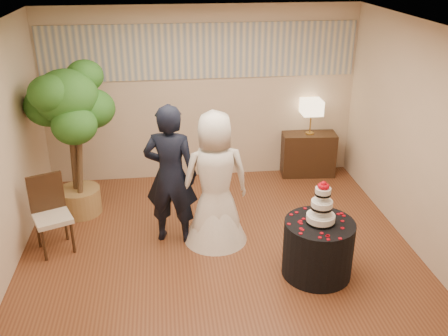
{
  "coord_description": "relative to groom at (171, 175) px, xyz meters",
  "views": [
    {
      "loc": [
        -0.61,
        -5.24,
        3.61
      ],
      "look_at": [
        0.1,
        0.4,
        1.05
      ],
      "focal_mm": 40.0,
      "sensor_mm": 36.0,
      "label": 1
    }
  ],
  "objects": [
    {
      "name": "floor",
      "position": [
        0.57,
        -0.52,
        -0.94
      ],
      "size": [
        5.0,
        5.0,
        0.0
      ],
      "primitive_type": "cube",
      "color": "brown",
      "rests_on": "ground"
    },
    {
      "name": "ceiling",
      "position": [
        0.57,
        -0.52,
        1.86
      ],
      "size": [
        5.0,
        5.0,
        0.0
      ],
      "primitive_type": "cube",
      "color": "white",
      "rests_on": "wall_back"
    },
    {
      "name": "wall_back",
      "position": [
        0.57,
        1.98,
        0.46
      ],
      "size": [
        5.0,
        0.06,
        2.8
      ],
      "primitive_type": "cube",
      "color": "beige",
      "rests_on": "ground"
    },
    {
      "name": "wall_front",
      "position": [
        0.57,
        -3.02,
        0.46
      ],
      "size": [
        5.0,
        0.06,
        2.8
      ],
      "primitive_type": "cube",
      "color": "beige",
      "rests_on": "ground"
    },
    {
      "name": "wall_right",
      "position": [
        3.07,
        -0.52,
        0.46
      ],
      "size": [
        0.06,
        5.0,
        2.8
      ],
      "primitive_type": "cube",
      "color": "beige",
      "rests_on": "ground"
    },
    {
      "name": "mural_border",
      "position": [
        0.57,
        1.96,
        1.16
      ],
      "size": [
        4.9,
        0.02,
        0.85
      ],
      "primitive_type": "cube",
      "color": "#B1B1A4",
      "rests_on": "wall_back"
    },
    {
      "name": "groom",
      "position": [
        0.0,
        0.0,
        0.0
      ],
      "size": [
        0.77,
        0.6,
        1.87
      ],
      "primitive_type": "imported",
      "rotation": [
        0.0,
        0.0,
        2.9
      ],
      "color": "black",
      "rests_on": "floor"
    },
    {
      "name": "bride",
      "position": [
        0.56,
        -0.08,
        -0.05
      ],
      "size": [
        0.94,
        0.91,
        1.78
      ],
      "primitive_type": "imported",
      "rotation": [
        0.0,
        0.0,
        3.23
      ],
      "color": "white",
      "rests_on": "floor"
    },
    {
      "name": "cake_table",
      "position": [
        1.67,
        -0.99,
        -0.59
      ],
      "size": [
        0.94,
        0.94,
        0.7
      ],
      "primitive_type": "cylinder",
      "rotation": [
        0.0,
        0.0,
        0.16
      ],
      "color": "black",
      "rests_on": "floor"
    },
    {
      "name": "wedding_cake",
      "position": [
        1.67,
        -0.99,
        0.02
      ],
      "size": [
        0.33,
        0.33,
        0.53
      ],
      "primitive_type": null,
      "color": "white",
      "rests_on": "cake_table"
    },
    {
      "name": "console",
      "position": [
        2.34,
        1.78,
        -0.57
      ],
      "size": [
        0.91,
        0.46,
        0.74
      ],
      "primitive_type": "cube",
      "rotation": [
        0.0,
        0.0,
        -0.08
      ],
      "color": "#321F12",
      "rests_on": "floor"
    },
    {
      "name": "table_lamp",
      "position": [
        2.34,
        1.78,
        0.09
      ],
      "size": [
        0.32,
        0.32,
        0.58
      ],
      "primitive_type": null,
      "color": "beige",
      "rests_on": "console"
    },
    {
      "name": "ficus_tree",
      "position": [
        -1.32,
        0.88,
        0.18
      ],
      "size": [
        1.5,
        1.5,
        2.24
      ],
      "primitive_type": null,
      "rotation": [
        0.0,
        0.0,
        -0.9
      ],
      "color": "#29611E",
      "rests_on": "floor"
    },
    {
      "name": "side_chair",
      "position": [
        -1.5,
        -0.08,
        -0.44
      ],
      "size": [
        0.6,
        0.61,
        0.99
      ],
      "primitive_type": null,
      "rotation": [
        0.0,
        0.0,
        0.4
      ],
      "color": "#321F12",
      "rests_on": "floor"
    }
  ]
}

